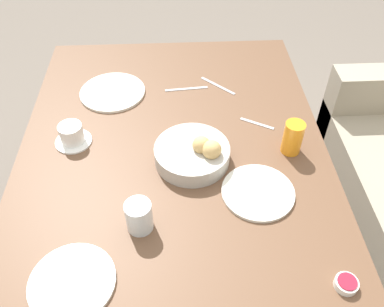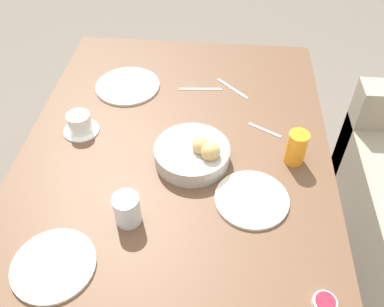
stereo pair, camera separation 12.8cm
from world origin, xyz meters
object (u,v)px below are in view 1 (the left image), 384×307
Objects in this scene: plate_near_left at (113,92)px; spoon_coffee at (257,124)px; jam_bowl_berry at (346,284)px; juice_glass at (293,138)px; coffee_cup at (72,135)px; plate_far_center at (258,192)px; water_tumbler at (139,216)px; fork_silver at (218,86)px; knife_silver at (186,89)px; bread_basket at (194,153)px; plate_near_right at (72,282)px.

spoon_coffee is at bearing 68.47° from plate_near_left.
plate_near_left is 4.26× the size of jam_bowl_berry.
juice_glass is 0.48m from jam_bowl_berry.
jam_bowl_berry is (0.56, 0.75, -0.02)m from coffee_cup.
plate_near_left is 0.70m from plate_far_center.
plate_near_left is at bearing -168.15° from water_tumbler.
fork_silver is at bearing 156.72° from water_tumbler.
knife_silver is (-0.01, 0.28, -0.00)m from plate_near_left.
jam_bowl_berry is (0.45, 0.35, -0.02)m from bread_basket.
plate_near_left is 2.04× the size of coffee_cup.
bread_basket is 0.57m from jam_bowl_berry.
bread_basket is 0.52m from plate_near_right.
juice_glass is 0.93× the size of coffee_cup.
knife_silver and spoon_coffee have the same top height.
fork_silver is 0.26m from spoon_coffee.
bread_basket is 0.29m from water_tumbler.
plate_near_left is at bearing -137.54° from plate_far_center.
plate_far_center is at bearing 117.21° from plate_near_right.
jam_bowl_berry reaches higher than plate_near_right.
plate_near_left is 0.78m from plate_near_right.
fork_silver is at bearing 163.72° from bread_basket.
knife_silver is at bearing -137.33° from juice_glass.
juice_glass is 0.55m from water_tumbler.
plate_near_left reaches higher than knife_silver.
water_tumbler reaches higher than spoon_coffee.
plate_far_center is (0.52, 0.47, 0.00)m from plate_near_left.
jam_bowl_berry is (0.30, 0.17, 0.01)m from plate_far_center.
plate_near_left is at bearing 177.60° from plate_near_right.
plate_far_center reaches higher than spoon_coffee.
plate_far_center is 1.92× the size of spoon_coffee.
plate_near_left is 0.41m from fork_silver.
coffee_cup is at bearing -146.04° from water_tumbler.
juice_glass reaches higher than water_tumbler.
plate_near_left is 1.49× the size of knife_silver.
plate_far_center is 0.36m from water_tumbler.
plate_near_left and plate_near_right have the same top height.
water_tumbler is 0.57m from spoon_coffee.
jam_bowl_berry reaches higher than plate_near_left.
juice_glass reaches higher than knife_silver.
water_tumbler is at bearing -111.58° from jam_bowl_berry.
juice_glass is 1.00× the size of spoon_coffee.
spoon_coffee is at bearing -147.80° from juice_glass.
fork_silver is (-0.40, 0.12, -0.03)m from bread_basket.
plate_near_right is 0.92m from fork_silver.
bread_basket is 1.10× the size of plate_near_right.
knife_silver is at bearing 158.20° from plate_near_right.
bread_basket is at bearing -54.38° from spoon_coffee.
bread_basket is at bearing 141.45° from plate_near_right.
water_tumbler reaches higher than fork_silver.
knife_silver is (-0.63, 0.15, -0.05)m from water_tumbler.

